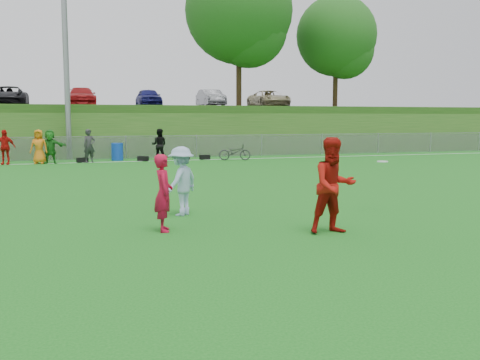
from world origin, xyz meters
name	(u,v)px	position (x,y,z in m)	size (l,w,h in m)	color
ground	(228,231)	(0.00, 0.00, 0.00)	(120.00, 120.00, 0.00)	#146115
sideline_far	(130,161)	(0.00, 18.00, 0.01)	(60.00, 0.10, 0.01)	white
fence	(126,147)	(0.00, 20.00, 0.65)	(58.00, 0.06, 1.30)	gray
light_pole	(65,35)	(-3.00, 20.80, 6.71)	(1.20, 0.40, 12.15)	gray
berm	(111,128)	(0.00, 31.00, 1.50)	(120.00, 18.00, 3.00)	#1F4E16
parking_lot	(108,108)	(0.00, 33.00, 3.05)	(120.00, 12.00, 0.10)	black
tree_green_near	(241,15)	(8.16, 24.42, 9.03)	(7.14, 7.14, 9.95)	black
tree_green_far	(339,40)	(16.16, 25.92, 7.96)	(5.88, 5.88, 8.19)	black
car_row	(93,97)	(-1.17, 32.00, 3.82)	(32.04, 5.18, 1.44)	white
spectator_row	(70,146)	(-2.97, 18.00, 0.85)	(8.54, 0.90, 1.69)	red
gear_bags	(155,158)	(1.30, 18.10, 0.13)	(6.99, 0.57, 0.26)	black
player_red_left	(163,193)	(-1.24, 0.37, 0.77)	(0.57, 0.37, 1.55)	#B60C2D
player_red_center	(334,186)	(1.90, -0.83, 0.94)	(0.92, 0.71, 1.89)	#A2110B
player_blue	(181,181)	(-0.55, 2.00, 0.80)	(1.04, 0.60, 1.61)	#9CB4D8
frisbee	(383,162)	(4.19, 1.04, 1.21)	(0.26, 0.26, 0.02)	white
recycling_bin	(117,152)	(-0.56, 19.00, 0.46)	(0.62, 0.62, 0.93)	#103CB7
bicycle	(235,152)	(5.45, 17.20, 0.44)	(0.59, 1.69, 0.89)	#2C2C2F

